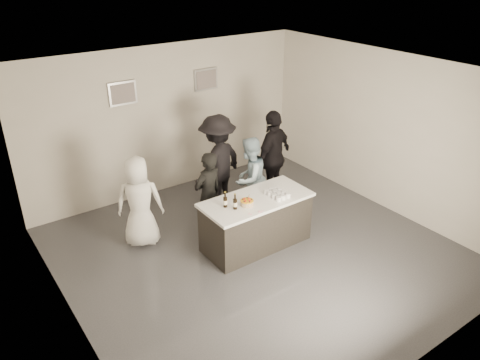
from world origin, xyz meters
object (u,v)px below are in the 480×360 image
Objects in this scene: person_guest_back at (218,163)px; person_main_blue at (249,178)px; person_main_black at (208,194)px; person_guest_left at (140,202)px; person_guest_right at (273,157)px; beer_bottle_b at (235,202)px; beer_bottle_a at (225,200)px; bar_counter at (256,222)px; cake at (247,203)px.

person_main_blue is at bearing 95.28° from person_guest_back.
person_guest_back reaches higher than person_main_black.
person_guest_right reaches higher than person_guest_left.
person_guest_right reaches higher than person_main_blue.
beer_bottle_b is 0.14× the size of person_guest_back.
beer_bottle_a is 0.17× the size of person_main_black.
person_guest_right is (1.83, 1.05, -0.09)m from beer_bottle_a.
person_main_blue is 2.06m from person_guest_left.
person_guest_right reaches higher than bar_counter.
person_guest_right is 1.00× the size of person_guest_back.
cake is 0.24m from beer_bottle_b.
bar_counter is 0.99× the size of person_guest_right.
bar_counter is 1.17× the size of person_guest_left.
cake is 1.21m from person_main_blue.
person_main_blue is at bearing -1.94° from person_guest_right.
bar_counter is at bearing 171.43° from person_guest_left.
beer_bottle_b reaches higher than bar_counter.
bar_counter is 1.20× the size of person_main_black.
person_main_blue is 0.71m from person_guest_back.
person_guest_back reaches higher than beer_bottle_b.
bar_counter is at bearing -6.38° from beer_bottle_a.
person_main_blue is at bearing 51.64° from cake.
person_main_black is at bearing 28.71° from person_guest_back.
person_main_blue reaches higher than bar_counter.
beer_bottle_a reaches higher than cake.
person_main_blue is at bearing 43.87° from beer_bottle_b.
person_guest_right is (1.52, 1.20, 0.00)m from cake.
person_guest_back is (0.78, 1.42, -0.09)m from beer_bottle_a.
person_guest_left is 2.81m from person_guest_right.
bar_counter is 7.15× the size of beer_bottle_a.
person_guest_left is at bearing -8.59° from person_guest_back.
beer_bottle_b reaches higher than cake.
beer_bottle_b is at bearing 76.87° from person_main_black.
bar_counter is 1.04m from person_main_blue.
person_guest_right is (0.77, 0.26, 0.15)m from person_main_blue.
bar_counter is 1.75m from person_guest_right.
beer_bottle_b is 0.91m from person_main_black.
person_guest_back is at bearing 66.10° from beer_bottle_b.
person_guest_left is 0.85× the size of person_guest_back.
bar_counter is 0.56m from cake.
cake is 0.11× the size of person_guest_back.
bar_counter is 1.58m from person_guest_back.
person_guest_right is at bearing 41.48° from bar_counter.
beer_bottle_b is 2.11m from person_guest_right.
cake is 0.14× the size of person_guest_left.
cake is 0.83× the size of beer_bottle_a.
person_main_black is 1.74m from person_guest_right.
person_guest_left is at bearing -30.67° from person_main_blue.
person_guest_left is (-1.10, 0.40, 0.02)m from person_main_black.
person_main_black is 0.82× the size of person_guest_back.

